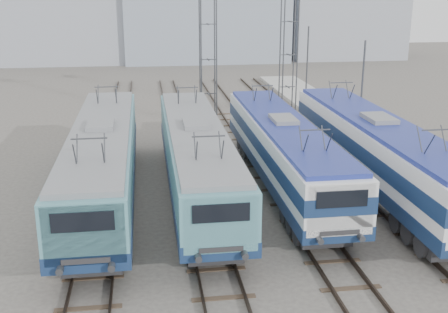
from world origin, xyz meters
TOP-DOWN VIEW (x-y plane):
  - ground at (0.00, 0.00)m, footprint 160.00×160.00m
  - platform at (10.20, 8.00)m, footprint 4.00×70.00m
  - locomotive_far_left at (-6.75, 7.38)m, footprint 2.93×18.52m
  - locomotive_center_left at (-2.25, 7.41)m, footprint 2.85×18.00m
  - locomotive_center_right at (2.25, 8.06)m, footprint 2.79×17.66m
  - locomotive_far_right at (6.75, 6.78)m, footprint 2.95×18.65m
  - catenary_tower_west at (0.00, 22.00)m, footprint 4.50×1.20m
  - catenary_tower_east at (6.50, 24.00)m, footprint 4.50×1.20m
  - mast_mid at (8.60, 14.00)m, footprint 0.12×0.12m
  - mast_rear at (8.60, 26.00)m, footprint 0.12×0.12m
  - building_west at (-14.00, 62.00)m, footprint 18.00×12.00m
  - building_east at (24.00, 62.00)m, footprint 16.00×12.00m

SIDE VIEW (x-z plane):
  - ground at x=0.00m, z-range 0.00..0.00m
  - platform at x=10.20m, z-range 0.00..0.30m
  - locomotive_center_left at x=-2.25m, z-range 0.55..3.94m
  - locomotive_center_right at x=2.25m, z-range 0.60..3.92m
  - locomotive_far_left at x=-6.75m, z-range 0.56..4.05m
  - locomotive_far_right at x=6.75m, z-range 0.62..4.13m
  - mast_mid at x=8.60m, z-range 0.00..7.00m
  - mast_rear at x=8.60m, z-range 0.00..7.00m
  - building_east at x=24.00m, z-range 0.00..12.00m
  - catenary_tower_west at x=0.00m, z-range 0.64..12.64m
  - catenary_tower_east at x=6.50m, z-range 0.64..12.64m
  - building_west at x=-14.00m, z-range 0.00..14.00m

